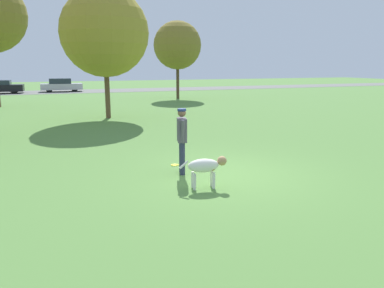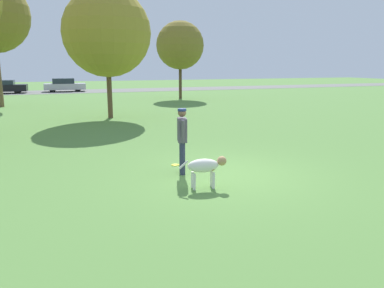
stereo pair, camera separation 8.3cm
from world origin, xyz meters
TOP-DOWN VIEW (x-y plane):
  - ground_plane at (0.00, 0.00)m, footprint 120.00×120.00m
  - far_road_strip at (0.00, 33.35)m, footprint 120.00×6.00m
  - person at (-0.96, 0.43)m, footprint 0.32×0.70m
  - dog at (-0.86, -0.86)m, footprint 1.11×0.41m
  - frisbee at (-0.89, 1.26)m, footprint 0.22×0.22m
  - tree_far_right at (6.15, 21.31)m, footprint 3.88×3.88m
  - tree_mid_center at (-1.10, 11.60)m, footprint 4.46×4.46m
  - parked_car_black at (-8.28, 32.99)m, footprint 4.31×1.95m
  - parked_car_silver at (-2.54, 33.51)m, footprint 4.18×1.89m

SIDE VIEW (x-z plane):
  - ground_plane at x=0.00m, z-range 0.00..0.00m
  - far_road_strip at x=0.00m, z-range 0.00..0.01m
  - frisbee at x=-0.89m, z-range 0.00..0.02m
  - dog at x=-0.86m, z-range 0.15..0.87m
  - parked_car_black at x=-8.28m, z-range 0.00..1.29m
  - parked_car_silver at x=-2.54m, z-range -0.01..1.37m
  - person at x=-0.96m, z-range 0.16..1.84m
  - tree_far_right at x=6.15m, z-range 1.18..7.44m
  - tree_mid_center at x=-1.10m, z-range 1.05..7.63m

